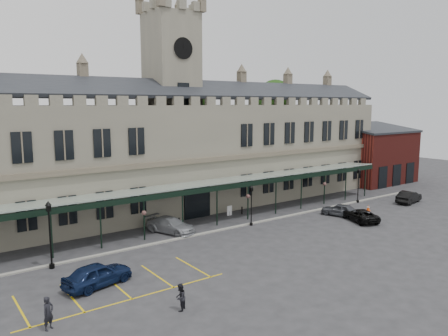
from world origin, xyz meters
TOP-DOWN VIEW (x-y plane):
  - ground at (0.00, 0.00)m, footprint 140.00×140.00m
  - station_building at (0.00, 15.91)m, footprint 60.00×10.36m
  - clock_tower at (0.00, 16.00)m, footprint 5.60×5.60m
  - canopy at (0.00, 7.46)m, footprint 50.00×4.10m
  - brick_annex at (34.00, 12.97)m, footprint 12.40×8.36m
  - kerb at (0.00, 5.50)m, footprint 60.00×0.40m
  - parking_markings at (-14.00, -1.50)m, footprint 16.00×6.00m
  - tree_behind_mid at (8.00, 25.00)m, footprint 6.00×6.00m
  - tree_behind_right at (24.00, 25.00)m, footprint 6.00×6.00m
  - lamp_post_left at (-16.66, 4.94)m, footprint 0.49×0.49m
  - lamp_post_mid at (2.78, 5.15)m, footprint 0.39×0.39m
  - lamp_post_right at (20.03, 5.32)m, footprint 0.41×0.41m
  - traffic_cone at (17.49, 1.93)m, footprint 0.41×0.41m
  - sign_board at (3.35, 9.60)m, footprint 0.63×0.05m
  - bollard_left at (-3.34, 9.04)m, footprint 0.16×0.16m
  - bollard_right at (4.83, 9.25)m, footprint 0.15×0.15m
  - car_left_a at (-15.00, -0.18)m, footprint 5.07×3.00m
  - car_taxi at (-5.00, 7.73)m, footprint 3.76×5.47m
  - car_van at (13.00, -0.27)m, footprint 3.51×5.07m
  - car_right_a at (13.00, 2.35)m, footprint 2.80×4.33m
  - car_right_b at (25.00, 1.49)m, footprint 4.76×2.38m
  - person_a at (-19.20, -4.22)m, footprint 0.82×0.74m
  - person_b at (-12.30, -6.52)m, footprint 1.02×0.99m

SIDE VIEW (x-z plane):
  - ground at x=0.00m, z-range 0.00..0.00m
  - parking_markings at x=-14.00m, z-range -0.01..0.01m
  - kerb at x=0.00m, z-range 0.00..0.12m
  - traffic_cone at x=17.49m, z-range -0.01..0.65m
  - bollard_right at x=4.83m, z-range 0.00..0.85m
  - bollard_left at x=-3.34m, z-range 0.00..0.91m
  - sign_board at x=3.35m, z-range -0.01..1.07m
  - car_van at x=13.00m, z-range 0.00..1.29m
  - car_right_a at x=13.00m, z-range 0.00..1.37m
  - car_taxi at x=-5.00m, z-range 0.00..1.47m
  - car_right_b at x=25.00m, z-range 0.00..1.50m
  - car_left_a at x=-15.00m, z-range 0.00..1.62m
  - person_b at x=-12.30m, z-range 0.00..1.65m
  - person_a at x=-19.20m, z-range 0.00..1.88m
  - canopy at x=0.00m, z-range 0.25..4.55m
  - lamp_post_mid at x=2.78m, z-range 0.38..4.52m
  - lamp_post_right at x=20.03m, z-range 0.40..4.71m
  - lamp_post_left at x=-16.66m, z-range 0.48..5.63m
  - brick_annex at x=34.00m, z-range -0.46..8.77m
  - station_building at x=0.00m, z-range -2.18..15.12m
  - tree_behind_mid at x=8.00m, z-range 4.81..20.81m
  - tree_behind_right at x=24.00m, z-range 4.81..20.81m
  - clock_tower at x=0.00m, z-range 0.71..25.51m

